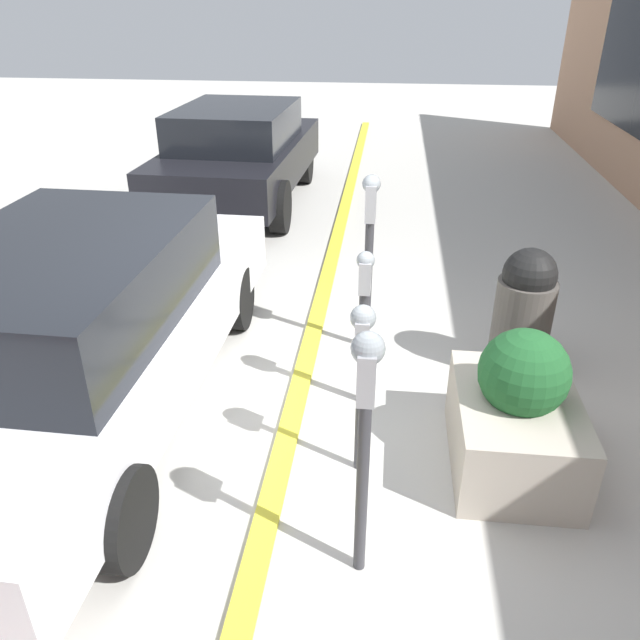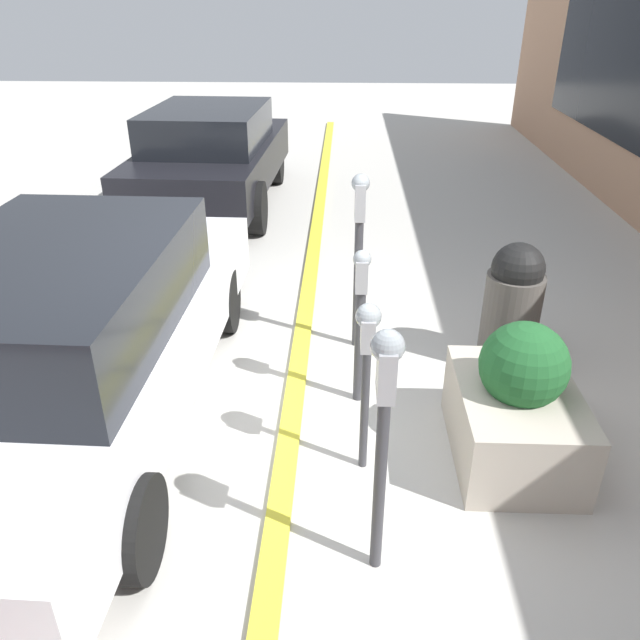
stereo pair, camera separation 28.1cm
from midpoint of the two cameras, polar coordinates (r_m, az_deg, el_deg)
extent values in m
plane|color=beige|center=(4.91, -0.04, -9.44)|extent=(40.00, 40.00, 0.00)
cube|color=gold|center=(4.90, -0.98, -9.19)|extent=(24.50, 0.16, 0.04)
cylinder|color=#38383D|center=(3.50, 6.25, -15.12)|extent=(0.07, 0.07, 1.20)
cube|color=#99999E|center=(3.05, 6.96, -4.91)|extent=(0.20, 0.09, 0.28)
sphere|color=gray|center=(2.97, 7.11, -2.63)|extent=(0.17, 0.17, 0.17)
cylinder|color=#38383D|center=(4.24, 5.57, -8.31)|extent=(0.06, 0.06, 0.97)
cube|color=#99999E|center=(3.92, 5.97, -1.27)|extent=(0.19, 0.09, 0.22)
sphere|color=gray|center=(3.86, 6.05, 0.18)|extent=(0.16, 0.16, 0.16)
cylinder|color=#38383D|center=(4.91, 5.54, -2.61)|extent=(0.08, 0.08, 0.98)
cube|color=#99999E|center=(4.63, 5.89, 3.99)|extent=(0.16, 0.09, 0.25)
sphere|color=gray|center=(4.58, 5.97, 5.42)|extent=(0.14, 0.14, 0.14)
cylinder|color=#38383D|center=(5.64, 5.80, 3.07)|extent=(0.08, 0.08, 1.24)
cube|color=#99999E|center=(5.36, 6.20, 10.62)|extent=(0.18, 0.09, 0.32)
sphere|color=gray|center=(5.32, 6.28, 12.25)|extent=(0.15, 0.15, 0.15)
cube|color=#B2A899|center=(4.62, 18.97, -9.63)|extent=(1.17, 0.81, 0.56)
sphere|color=#1E5628|center=(4.35, 19.93, -4.63)|extent=(0.60, 0.60, 0.60)
cube|color=silver|center=(5.06, -18.93, -1.99)|extent=(4.69, 1.87, 0.55)
cube|color=black|center=(4.66, -20.92, 3.10)|extent=(2.45, 1.61, 0.61)
cylinder|color=black|center=(6.13, -6.29, 1.96)|extent=(0.62, 0.21, 0.62)
cylinder|color=black|center=(6.66, -20.06, 2.54)|extent=(0.62, 0.21, 0.62)
cylinder|color=black|center=(3.87, -15.60, -17.06)|extent=(0.62, 0.21, 0.62)
cube|color=black|center=(9.91, -6.45, 14.24)|extent=(4.16, 1.94, 0.59)
cube|color=black|center=(9.63, -6.84, 17.26)|extent=(2.19, 1.65, 0.53)
cylinder|color=black|center=(11.06, -0.64, 14.27)|extent=(0.72, 0.21, 0.72)
cylinder|color=black|center=(11.37, -9.15, 14.32)|extent=(0.72, 0.21, 0.72)
cylinder|color=black|center=(8.63, -2.73, 10.28)|extent=(0.72, 0.21, 0.72)
cylinder|color=black|center=(9.03, -13.25, 10.38)|extent=(0.72, 0.21, 0.72)
cylinder|color=#514C47|center=(5.64, 19.25, -0.63)|extent=(0.49, 0.49, 0.86)
sphere|color=black|center=(5.44, 20.05, 3.90)|extent=(0.44, 0.44, 0.44)
camera|label=1|loc=(0.14, 91.83, -0.97)|focal=35.00mm
camera|label=2|loc=(0.14, -88.17, 0.97)|focal=35.00mm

